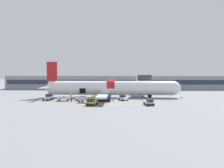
{
  "coord_description": "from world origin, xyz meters",
  "views": [
    {
      "loc": [
        1.42,
        -49.93,
        6.46
      ],
      "look_at": [
        -0.74,
        3.57,
        3.98
      ],
      "focal_mm": 32.0,
      "sensor_mm": 36.0,
      "label": 1
    }
  ],
  "objects_px": {
    "baggage_cart_loading": "(81,98)",
    "ground_crew_supervisor": "(71,98)",
    "ground_crew_driver": "(94,98)",
    "baggage_tug_rear": "(48,98)",
    "baggage_cart_queued": "(64,99)",
    "baggage_tug_spare": "(149,102)",
    "baggage_tug_mid": "(92,102)",
    "ground_crew_helper": "(96,97)",
    "baggage_tug_lead": "(123,98)",
    "airplane": "(109,88)",
    "ground_crew_loader_a": "(71,96)",
    "ground_crew_loader_b": "(92,97)",
    "ground_crew_marshal": "(97,96)",
    "baggage_cart_empty": "(85,100)"
  },
  "relations": [
    {
      "from": "baggage_cart_loading",
      "to": "ground_crew_supervisor",
      "type": "distance_m",
      "value": 3.22
    },
    {
      "from": "baggage_tug_rear",
      "to": "ground_crew_helper",
      "type": "height_order",
      "value": "same"
    },
    {
      "from": "ground_crew_driver",
      "to": "baggage_tug_spare",
      "type": "bearing_deg",
      "value": -22.35
    },
    {
      "from": "baggage_tug_mid",
      "to": "ground_crew_helper",
      "type": "distance_m",
      "value": 7.0
    },
    {
      "from": "airplane",
      "to": "baggage_cart_loading",
      "type": "xyz_separation_m",
      "value": [
        -6.78,
        -6.74,
        -2.12
      ]
    },
    {
      "from": "baggage_cart_empty",
      "to": "ground_crew_supervisor",
      "type": "bearing_deg",
      "value": 159.01
    },
    {
      "from": "baggage_cart_queued",
      "to": "ground_crew_helper",
      "type": "distance_m",
      "value": 8.05
    },
    {
      "from": "baggage_cart_loading",
      "to": "ground_crew_marshal",
      "type": "xyz_separation_m",
      "value": [
        3.79,
        2.51,
        0.41
      ]
    },
    {
      "from": "baggage_tug_lead",
      "to": "baggage_tug_rear",
      "type": "relative_size",
      "value": 0.98
    },
    {
      "from": "baggage_cart_queued",
      "to": "ground_crew_supervisor",
      "type": "xyz_separation_m",
      "value": [
        2.26,
        -1.61,
        0.36
      ]
    },
    {
      "from": "baggage_tug_mid",
      "to": "ground_crew_marshal",
      "type": "bearing_deg",
      "value": 89.68
    },
    {
      "from": "baggage_cart_queued",
      "to": "baggage_tug_spare",
      "type": "bearing_deg",
      "value": -17.06
    },
    {
      "from": "baggage_cart_queued",
      "to": "ground_crew_driver",
      "type": "bearing_deg",
      "value": -7.67
    },
    {
      "from": "baggage_cart_queued",
      "to": "ground_crew_marshal",
      "type": "distance_m",
      "value": 8.65
    },
    {
      "from": "ground_crew_driver",
      "to": "ground_crew_supervisor",
      "type": "distance_m",
      "value": 5.34
    },
    {
      "from": "ground_crew_loader_b",
      "to": "ground_crew_driver",
      "type": "height_order",
      "value": "ground_crew_driver"
    },
    {
      "from": "ground_crew_marshal",
      "to": "baggage_cart_queued",
      "type": "bearing_deg",
      "value": -156.07
    },
    {
      "from": "baggage_cart_loading",
      "to": "ground_crew_driver",
      "type": "bearing_deg",
      "value": -30.23
    },
    {
      "from": "baggage_tug_mid",
      "to": "ground_crew_loader_a",
      "type": "relative_size",
      "value": 1.81
    },
    {
      "from": "baggage_cart_empty",
      "to": "ground_crew_supervisor",
      "type": "xyz_separation_m",
      "value": [
        -3.57,
        1.37,
        0.38
      ]
    },
    {
      "from": "baggage_tug_lead",
      "to": "baggage_cart_empty",
      "type": "relative_size",
      "value": 0.72
    },
    {
      "from": "ground_crew_driver",
      "to": "baggage_cart_loading",
      "type": "bearing_deg",
      "value": 149.77
    },
    {
      "from": "baggage_cart_queued",
      "to": "airplane",
      "type": "bearing_deg",
      "value": 35.39
    },
    {
      "from": "ground_crew_supervisor",
      "to": "ground_crew_marshal",
      "type": "height_order",
      "value": "ground_crew_marshal"
    },
    {
      "from": "baggage_tug_mid",
      "to": "ground_crew_driver",
      "type": "relative_size",
      "value": 2.01
    },
    {
      "from": "baggage_cart_loading",
      "to": "ground_crew_marshal",
      "type": "height_order",
      "value": "ground_crew_marshal"
    },
    {
      "from": "baggage_cart_loading",
      "to": "baggage_tug_mid",
      "type": "bearing_deg",
      "value": -64.59
    },
    {
      "from": "baggage_cart_queued",
      "to": "ground_crew_loader_b",
      "type": "relative_size",
      "value": 2.54
    },
    {
      "from": "baggage_cart_loading",
      "to": "ground_crew_driver",
      "type": "relative_size",
      "value": 2.26
    },
    {
      "from": "baggage_tug_rear",
      "to": "ground_crew_supervisor",
      "type": "distance_m",
      "value": 6.98
    },
    {
      "from": "baggage_tug_mid",
      "to": "baggage_tug_rear",
      "type": "height_order",
      "value": "baggage_tug_rear"
    },
    {
      "from": "baggage_tug_mid",
      "to": "baggage_tug_spare",
      "type": "relative_size",
      "value": 0.98
    },
    {
      "from": "ground_crew_helper",
      "to": "baggage_cart_queued",
      "type": "bearing_deg",
      "value": -179.05
    },
    {
      "from": "ground_crew_loader_a",
      "to": "ground_crew_loader_b",
      "type": "relative_size",
      "value": 1.18
    },
    {
      "from": "ground_crew_helper",
      "to": "baggage_tug_rear",
      "type": "bearing_deg",
      "value": 176.94
    },
    {
      "from": "baggage_cart_loading",
      "to": "ground_crew_loader_b",
      "type": "distance_m",
      "value": 2.9
    },
    {
      "from": "baggage_tug_rear",
      "to": "ground_crew_supervisor",
      "type": "bearing_deg",
      "value": -20.17
    },
    {
      "from": "baggage_cart_queued",
      "to": "ground_crew_loader_b",
      "type": "bearing_deg",
      "value": 19.77
    },
    {
      "from": "baggage_tug_mid",
      "to": "baggage_cart_loading",
      "type": "xyz_separation_m",
      "value": [
        -3.73,
        7.85,
        -0.12
      ]
    },
    {
      "from": "ground_crew_driver",
      "to": "baggage_tug_rear",
      "type": "bearing_deg",
      "value": 171.31
    },
    {
      "from": "baggage_tug_mid",
      "to": "baggage_cart_queued",
      "type": "bearing_deg",
      "value": 138.84
    },
    {
      "from": "ground_crew_loader_a",
      "to": "airplane",
      "type": "bearing_deg",
      "value": 26.8
    },
    {
      "from": "airplane",
      "to": "baggage_tug_rear",
      "type": "relative_size",
      "value": 13.27
    },
    {
      "from": "baggage_tug_spare",
      "to": "baggage_tug_mid",
      "type": "bearing_deg",
      "value": -176.77
    },
    {
      "from": "ground_crew_loader_b",
      "to": "ground_crew_helper",
      "type": "relative_size",
      "value": 0.94
    },
    {
      "from": "baggage_tug_lead",
      "to": "ground_crew_helper",
      "type": "xyz_separation_m",
      "value": [
        -6.62,
        -1.39,
        0.3
      ]
    },
    {
      "from": "ground_crew_loader_b",
      "to": "baggage_tug_lead",
      "type": "bearing_deg",
      "value": -6.16
    },
    {
      "from": "baggage_cart_loading",
      "to": "ground_crew_loader_b",
      "type": "bearing_deg",
      "value": 28.74
    },
    {
      "from": "baggage_cart_empty",
      "to": "ground_crew_loader_b",
      "type": "xyz_separation_m",
      "value": [
        0.81,
        5.37,
        0.3
      ]
    },
    {
      "from": "airplane",
      "to": "baggage_cart_loading",
      "type": "height_order",
      "value": "airplane"
    }
  ]
}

